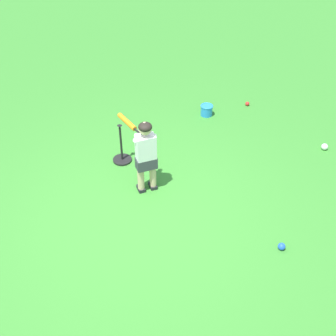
% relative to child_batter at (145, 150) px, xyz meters
% --- Properties ---
extents(ground_plane, '(40.00, 40.00, 0.00)m').
position_rel_child_batter_xyz_m(ground_plane, '(0.58, 0.15, -0.65)').
color(ground_plane, '#38842D').
extents(child_batter, '(0.55, 0.70, 1.08)m').
position_rel_child_batter_xyz_m(child_batter, '(0.00, 0.00, 0.00)').
color(child_batter, '#232328').
rests_on(child_batter, ground).
extents(play_ball_behind_batter, '(0.10, 0.10, 0.10)m').
position_rel_child_batter_xyz_m(play_ball_behind_batter, '(-1.73, 2.27, -0.60)').
color(play_ball_behind_batter, white).
rests_on(play_ball_behind_batter, ground).
extents(play_ball_midfield, '(0.09, 0.09, 0.09)m').
position_rel_child_batter_xyz_m(play_ball_midfield, '(0.51, 1.90, -0.61)').
color(play_ball_midfield, blue).
rests_on(play_ball_midfield, ground).
extents(play_ball_far_right, '(0.07, 0.07, 0.07)m').
position_rel_child_batter_xyz_m(play_ball_far_right, '(-2.68, 0.90, -0.61)').
color(play_ball_far_right, red).
rests_on(play_ball_far_right, ground).
extents(batting_tee, '(0.28, 0.28, 0.62)m').
position_rel_child_batter_xyz_m(batting_tee, '(-0.47, -0.56, -0.55)').
color(batting_tee, black).
rests_on(batting_tee, ground).
extents(toy_bucket, '(0.22, 0.22, 0.19)m').
position_rel_child_batter_xyz_m(toy_bucket, '(-2.13, 0.29, -0.55)').
color(toy_bucket, '#2884DB').
rests_on(toy_bucket, ground).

